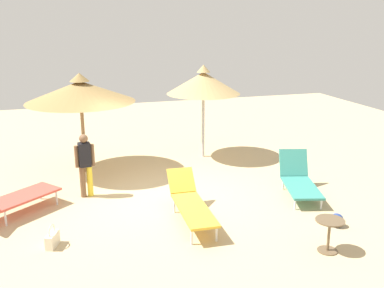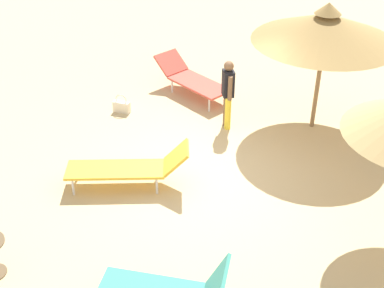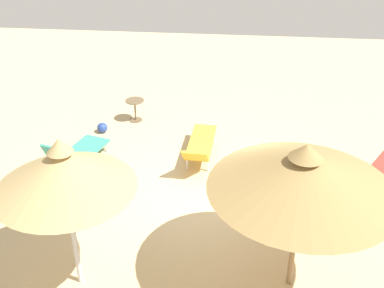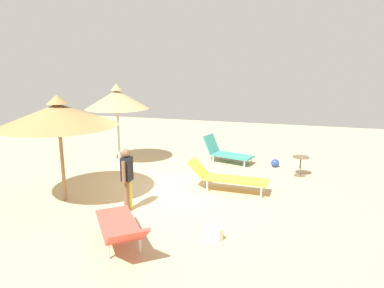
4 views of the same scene
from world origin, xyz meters
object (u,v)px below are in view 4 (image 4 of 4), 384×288
(beach_ball, at_px, (275,163))
(side_table_round, at_px, (300,163))
(person_standing_edge, at_px, (127,176))
(handbag, at_px, (213,232))
(lounge_chair_center, at_px, (225,152))
(lounge_chair_front, at_px, (120,227))
(parasol_umbrella_far_right, at_px, (58,115))
(parasol_umbrella_back, at_px, (117,99))
(lounge_chair_far_left, at_px, (226,177))

(beach_ball, bearing_deg, side_table_round, 47.64)
(person_standing_edge, distance_m, beach_ball, 5.67)
(handbag, bearing_deg, lounge_chair_center, -170.76)
(lounge_chair_front, distance_m, beach_ball, 6.74)
(lounge_chair_center, distance_m, handbag, 5.69)
(parasol_umbrella_far_right, xyz_separation_m, handbag, (0.88, 4.11, -2.06))
(parasol_umbrella_back, bearing_deg, person_standing_edge, 31.17)
(lounge_chair_front, bearing_deg, beach_ball, 158.78)
(lounge_chair_far_left, bearing_deg, beach_ball, 157.52)
(parasol_umbrella_far_right, bearing_deg, lounge_chair_center, 146.00)
(lounge_chair_front, xyz_separation_m, lounge_chair_center, (-6.41, 0.70, -0.03))
(parasol_umbrella_back, xyz_separation_m, lounge_chair_center, (-1.22, 3.54, -1.86))
(lounge_chair_center, bearing_deg, person_standing_edge, -15.69)
(lounge_chair_front, bearing_deg, side_table_round, 149.66)
(person_standing_edge, bearing_deg, side_table_round, 135.39)
(lounge_chair_center, bearing_deg, parasol_umbrella_far_right, -34.00)
(lounge_chair_front, height_order, lounge_chair_center, lounge_chair_center)
(beach_ball, bearing_deg, lounge_chair_center, -94.37)
(side_table_round, relative_size, beach_ball, 2.23)
(parasol_umbrella_back, xyz_separation_m, handbag, (4.40, 4.45, -2.09))
(beach_ball, bearing_deg, lounge_chair_far_left, -22.48)
(parasol_umbrella_back, relative_size, handbag, 6.27)
(parasol_umbrella_back, relative_size, side_table_round, 4.48)
(parasol_umbrella_back, relative_size, lounge_chair_front, 1.37)
(handbag, bearing_deg, person_standing_edge, -109.19)
(lounge_chair_far_left, bearing_deg, lounge_chair_center, -167.99)
(parasol_umbrella_back, height_order, person_standing_edge, parasol_umbrella_back)
(parasol_umbrella_far_right, height_order, parasol_umbrella_back, parasol_umbrella_back)
(person_standing_edge, distance_m, handbag, 2.50)
(parasol_umbrella_far_right, bearing_deg, lounge_chair_front, 56.02)
(lounge_chair_center, distance_m, person_standing_edge, 5.03)
(beach_ball, bearing_deg, lounge_chair_front, -21.22)
(person_standing_edge, bearing_deg, handbag, 70.81)
(lounge_chair_center, xyz_separation_m, beach_ball, (0.13, 1.74, -0.24))
(parasol_umbrella_back, distance_m, person_standing_edge, 4.44)
(person_standing_edge, bearing_deg, lounge_chair_center, 164.31)
(lounge_chair_far_left, relative_size, person_standing_edge, 1.45)
(person_standing_edge, bearing_deg, beach_ball, 146.58)
(parasol_umbrella_back, bearing_deg, side_table_round, 93.28)
(lounge_chair_front, relative_size, lounge_chair_far_left, 0.92)
(parasol_umbrella_far_right, height_order, side_table_round, parasol_umbrella_far_right)
(beach_ball, bearing_deg, parasol_umbrella_far_right, -47.01)
(parasol_umbrella_far_right, height_order, lounge_chair_center, parasol_umbrella_far_right)
(lounge_chair_far_left, xyz_separation_m, person_standing_edge, (1.96, -1.97, 0.44))
(lounge_chair_far_left, height_order, handbag, lounge_chair_far_left)
(parasol_umbrella_back, xyz_separation_m, person_standing_edge, (3.61, 2.18, -1.39))
(lounge_chair_front, relative_size, lounge_chair_center, 1.08)
(parasol_umbrella_back, height_order, handbag, parasol_umbrella_back)
(beach_ball, bearing_deg, person_standing_edge, -33.42)
(parasol_umbrella_far_right, relative_size, lounge_chair_far_left, 1.30)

